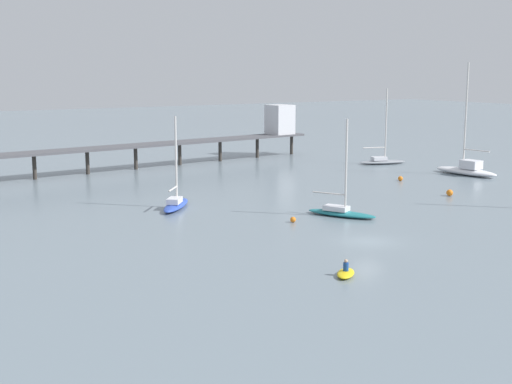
# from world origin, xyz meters

# --- Properties ---
(ground_plane) EXTENTS (400.00, 400.00, 0.00)m
(ground_plane) POSITION_xyz_m (0.00, 0.00, 0.00)
(ground_plane) COLOR slate
(pier) EXTENTS (58.54, 10.15, 8.03)m
(pier) POSITION_xyz_m (10.89, 48.89, 4.22)
(pier) COLOR #4C4C51
(pier) RESTS_ON ground_plane
(sailboat_blue) EXTENTS (5.77, 6.43, 9.02)m
(sailboat_blue) POSITION_xyz_m (-7.11, 20.22, 0.58)
(sailboat_blue) COLOR #2D4CB7
(sailboat_blue) RESTS_ON ground_plane
(sailboat_white) EXTENTS (3.48, 9.25, 14.39)m
(sailboat_white) POSITION_xyz_m (34.47, 20.22, 0.83)
(sailboat_white) COLOR white
(sailboat_white) RESTS_ON ground_plane
(sailboat_gray) EXTENTS (7.37, 3.93, 10.87)m
(sailboat_gray) POSITION_xyz_m (32.41, 34.03, 0.62)
(sailboat_gray) COLOR gray
(sailboat_gray) RESTS_ON ground_plane
(sailboat_teal) EXTENTS (4.72, 6.85, 9.06)m
(sailboat_teal) POSITION_xyz_m (4.34, 8.74, 0.54)
(sailboat_teal) COLOR #1E727A
(sailboat_teal) RESTS_ON ground_plane
(dinghy_yellow) EXTENTS (2.52, 2.45, 1.14)m
(dinghy_yellow) POSITION_xyz_m (-7.41, -6.33, 0.22)
(dinghy_yellow) COLOR yellow
(dinghy_yellow) RESTS_ON ground_plane
(mooring_buoy_far) EXTENTS (0.60, 0.60, 0.60)m
(mooring_buoy_far) POSITION_xyz_m (23.71, 21.14, 0.30)
(mooring_buoy_far) COLOR orange
(mooring_buoy_far) RESTS_ON ground_plane
(mooring_buoy_mid) EXTENTS (0.52, 0.52, 0.52)m
(mooring_buoy_mid) POSITION_xyz_m (-1.00, 8.87, 0.26)
(mooring_buoy_mid) COLOR orange
(mooring_buoy_mid) RESTS_ON ground_plane
(mooring_buoy_near) EXTENTS (0.72, 0.72, 0.72)m
(mooring_buoy_near) POSITION_xyz_m (20.95, 10.69, 0.36)
(mooring_buoy_near) COLOR orange
(mooring_buoy_near) RESTS_ON ground_plane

